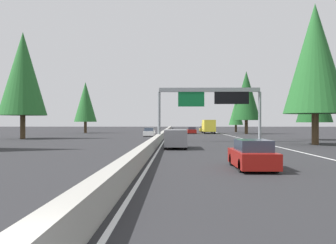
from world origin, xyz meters
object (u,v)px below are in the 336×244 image
(box_truck_far_right, at_px, (208,126))
(conifer_right_distant, at_px, (236,112))
(conifer_left_near, at_px, (23,74))
(conifer_right_mid, at_px, (314,92))
(sedan_near_center, at_px, (252,155))
(sedan_far_left, at_px, (203,129))
(sedan_distant_b, at_px, (192,130))
(conifer_right_near, at_px, (315,59))
(sign_gantry_overhead, at_px, (211,99))
(conifer_left_mid, at_px, (85,102))
(minivan_near_right, at_px, (176,138))
(conifer_right_far, at_px, (246,96))
(oncoming_near, at_px, (149,132))

(box_truck_far_right, bearing_deg, conifer_right_distant, -32.78)
(conifer_left_near, bearing_deg, conifer_right_mid, -93.90)
(sedan_near_center, bearing_deg, sedan_far_left, -2.55)
(sedan_distant_b, bearing_deg, conifer_right_near, -164.03)
(sedan_near_center, distance_m, box_truck_far_right, 61.27)
(sign_gantry_overhead, relative_size, conifer_left_mid, 1.09)
(minivan_near_right, relative_size, conifer_right_far, 0.38)
(sedan_far_left, height_order, sedan_distant_b, same)
(minivan_near_right, bearing_deg, sedan_far_left, -6.78)
(box_truck_far_right, bearing_deg, sedan_distant_b, 112.51)
(conifer_right_mid, bearing_deg, conifer_right_near, 159.64)
(conifer_right_far, bearing_deg, conifer_right_distant, -1.25)
(conifer_right_far, bearing_deg, sedan_far_left, 26.03)
(sign_gantry_overhead, bearing_deg, conifer_right_near, -119.53)
(box_truck_far_right, xyz_separation_m, sedan_distant_b, (-1.53, 3.69, -0.93))
(sedan_far_left, relative_size, conifer_right_distant, 0.54)
(sedan_distant_b, distance_m, conifer_right_distant, 18.81)
(box_truck_far_right, bearing_deg, conifer_left_mid, 83.14)
(minivan_near_right, bearing_deg, sedan_distant_b, -4.48)
(conifer_right_far, xyz_separation_m, conifer_left_mid, (5.92, 35.49, -0.95))
(conifer_left_mid, bearing_deg, conifer_right_distant, -75.62)
(minivan_near_right, height_order, sedan_far_left, minivan_near_right)
(sedan_near_center, relative_size, conifer_right_far, 0.33)
(sedan_distant_b, distance_m, conifer_right_far, 13.62)
(sedan_distant_b, relative_size, oncoming_near, 1.00)
(oncoming_near, bearing_deg, minivan_near_right, 8.55)
(box_truck_far_right, height_order, sedan_distant_b, box_truck_far_right)
(sedan_near_center, distance_m, conifer_right_distant, 74.70)
(sedan_near_center, xyz_separation_m, sedan_distant_b, (59.64, 0.28, 0.00))
(minivan_near_right, relative_size, conifer_right_mid, 0.46)
(minivan_near_right, distance_m, conifer_right_distant, 61.25)
(conifer_right_far, height_order, conifer_right_distant, conifer_right_far)
(sign_gantry_overhead, relative_size, sedan_near_center, 2.88)
(sedan_distant_b, xyz_separation_m, conifer_right_distant, (14.05, -11.75, 4.28))
(conifer_right_mid, bearing_deg, conifer_left_near, 86.10)
(conifer_right_far, bearing_deg, sign_gantry_overhead, 161.75)
(minivan_near_right, xyz_separation_m, conifer_right_far, (44.07, -14.95, 7.08))
(minivan_near_right, xyz_separation_m, oncoming_near, (29.80, 4.48, -0.27))
(minivan_near_right, bearing_deg, oncoming_near, 8.55)
(conifer_right_distant, bearing_deg, sedan_distant_b, 140.09)
(sedan_near_center, height_order, minivan_near_right, minivan_near_right)
(sedan_far_left, distance_m, conifer_left_near, 50.65)
(conifer_right_far, distance_m, conifer_left_near, 44.46)
(oncoming_near, bearing_deg, sign_gantry_overhead, 26.07)
(oncoming_near, bearing_deg, conifer_right_distant, 146.06)
(sign_gantry_overhead, bearing_deg, conifer_right_far, -18.25)
(sedan_near_center, height_order, sedan_distant_b, same)
(sedan_far_left, height_order, conifer_left_mid, conifer_left_mid)
(conifer_right_mid, bearing_deg, box_truck_far_right, 21.36)
(sedan_near_center, relative_size, conifer_right_distant, 0.54)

